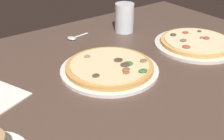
# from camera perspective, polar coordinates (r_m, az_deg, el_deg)

# --- Properties ---
(dining_table) EXTENTS (1.50, 1.10, 0.04)m
(dining_table) POSITION_cam_1_polar(r_m,az_deg,el_deg) (0.85, 0.53, -4.52)
(dining_table) COLOR brown
(dining_table) RESTS_ON ground
(pizza_main) EXTENTS (0.30, 0.30, 0.03)m
(pizza_main) POSITION_cam_1_polar(r_m,az_deg,el_deg) (0.91, -0.45, 0.45)
(pizza_main) COLOR silver
(pizza_main) RESTS_ON dining_table
(pizza_side) EXTENTS (0.30, 0.30, 0.03)m
(pizza_side) POSITION_cam_1_polar(r_m,az_deg,el_deg) (1.13, 15.89, 5.04)
(pizza_side) COLOR silver
(pizza_side) RESTS_ON dining_table
(water_glass) EXTENTS (0.08, 0.08, 0.12)m
(water_glass) POSITION_cam_1_polar(r_m,az_deg,el_deg) (1.21, 2.41, 9.74)
(water_glass) COLOR silver
(water_glass) RESTS_ON dining_table
(spoon) EXTENTS (0.09, 0.04, 0.01)m
(spoon) POSITION_cam_1_polar(r_m,az_deg,el_deg) (1.16, -7.39, 6.22)
(spoon) COLOR silver
(spoon) RESTS_ON dining_table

